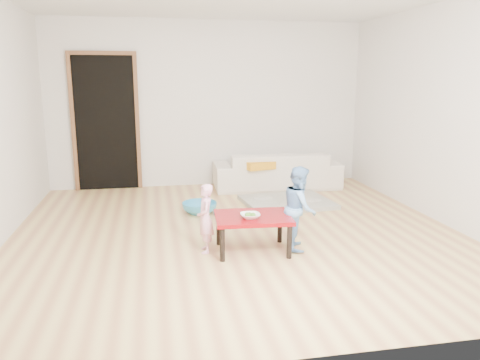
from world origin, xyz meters
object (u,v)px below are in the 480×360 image
object	(u,v)px
red_table	(253,233)
child_pink	(205,218)
sofa	(277,170)
bowl	(250,216)
child_blue	(300,208)
basin	(200,208)

from	to	relation	value
red_table	child_pink	distance (m)	0.50
sofa	red_table	world-z (taller)	sofa
red_table	bowl	bearing A→B (deg)	-117.40
sofa	child_blue	xyz separation A→B (m)	(-0.48, -2.67, 0.14)
child_pink	basin	xyz separation A→B (m)	(0.08, 1.38, -0.28)
sofa	bowl	world-z (taller)	sofa
bowl	basin	world-z (taller)	bowl
sofa	child_blue	world-z (taller)	child_blue
red_table	basin	world-z (taller)	red_table
child_blue	basin	bearing A→B (deg)	45.96
sofa	child_blue	bearing A→B (deg)	82.05
child_blue	bowl	bearing A→B (deg)	114.44
sofa	bowl	bearing A→B (deg)	72.08
child_blue	sofa	bearing A→B (deg)	4.66
bowl	child_blue	bearing A→B (deg)	9.61
bowl	sofa	bearing A→B (deg)	69.86
child_blue	basin	world-z (taller)	child_blue
sofa	red_table	bearing A→B (deg)	72.33
sofa	child_blue	size ratio (longest dim) A/B	2.30
bowl	child_pink	size ratio (longest dim) A/B	0.28
child_pink	child_blue	size ratio (longest dim) A/B	0.82
child_pink	child_blue	distance (m)	0.96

